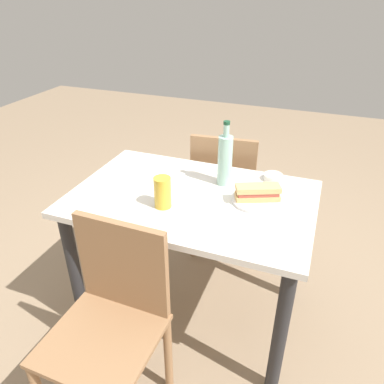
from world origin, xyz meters
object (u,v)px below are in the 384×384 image
dining_table (192,218)px  chair_near (113,315)px  baguette_sandwich_near (258,192)px  chair_far (225,188)px  beer_glass (163,192)px  plate_near (257,200)px  olive_bowl (273,177)px  knife_near (252,193)px  water_bottle (225,159)px

dining_table → chair_near: (-0.11, -0.56, -0.12)m
baguette_sandwich_near → chair_far: bearing=119.4°
chair_far → beer_glass: 0.77m
plate_near → olive_bowl: bearing=82.7°
chair_far → beer_glass: (-0.09, -0.69, 0.32)m
plate_near → beer_glass: size_ratio=1.58×
baguette_sandwich_near → knife_near: baguette_sandwich_near is taller
dining_table → water_bottle: water_bottle is taller
plate_near → baguette_sandwich_near: size_ratio=1.07×
baguette_sandwich_near → water_bottle: size_ratio=0.65×
chair_far → olive_bowl: bearing=-40.2°
dining_table → chair_far: (0.01, 0.56, -0.12)m
water_bottle → baguette_sandwich_near: bearing=-31.3°
baguette_sandwich_near → knife_near: size_ratio=1.16×
water_bottle → plate_near: bearing=-31.3°
dining_table → beer_glass: beer_glass is taller
baguette_sandwich_near → beer_glass: bearing=-154.4°
dining_table → baguette_sandwich_near: size_ratio=5.37×
chair_far → chair_near: bearing=-96.2°
chair_far → knife_near: (0.26, -0.46, 0.27)m
olive_bowl → knife_near: bearing=-107.6°
olive_bowl → chair_near: bearing=-117.2°
knife_near → olive_bowl: size_ratio=1.91×
chair_far → plate_near: 0.64m
dining_table → plate_near: (0.29, 0.05, 0.13)m
plate_near → knife_near: knife_near is taller
knife_near → olive_bowl: 0.21m
water_bottle → olive_bowl: 0.28m
baguette_sandwich_near → water_bottle: 0.24m
beer_glass → water_bottle: bearing=57.1°
chair_far → knife_near: size_ratio=4.80×
water_bottle → olive_bowl: bearing=29.8°
baguette_sandwich_near → water_bottle: water_bottle is taller
baguette_sandwich_near → knife_near: bearing=125.0°
plate_near → beer_glass: beer_glass is taller
chair_far → olive_bowl: chair_far is taller
chair_far → chair_near: (-0.12, -1.12, 0.00)m
plate_near → olive_bowl: size_ratio=2.36×
dining_table → chair_far: 0.57m
water_bottle → beer_glass: size_ratio=2.26×
plate_near → olive_bowl: olive_bowl is taller
plate_near → chair_near: bearing=-123.7°
dining_table → chair_near: bearing=-101.6°
dining_table → plate_near: plate_near is taller
plate_near → beer_glass: (-0.38, -0.18, 0.06)m
chair_far → plate_near: size_ratio=3.87×
plate_near → knife_near: bearing=125.0°
chair_near → knife_near: bearing=60.2°
plate_near → baguette_sandwich_near: baguette_sandwich_near is taller
chair_near → baguette_sandwich_near: bearing=56.3°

